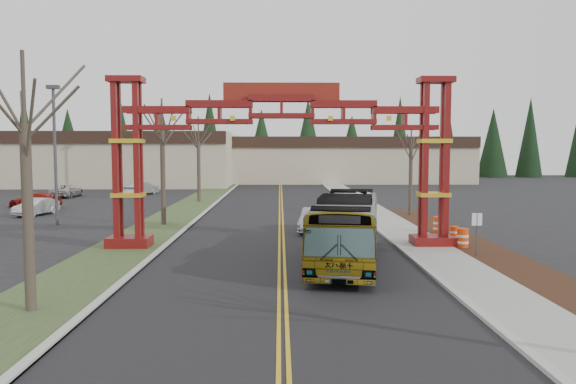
{
  "coord_description": "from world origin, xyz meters",
  "views": [
    {
      "loc": [
        -0.08,
        -11.29,
        5.18
      ],
      "look_at": [
        0.3,
        15.61,
        3.12
      ],
      "focal_mm": 35.0,
      "sensor_mm": 36.0,
      "label": 1
    }
  ],
  "objects_px": {
    "bare_tree_median_far": "(198,141)",
    "street_sign": "(477,226)",
    "light_pole_near": "(55,145)",
    "parked_car_near_b": "(36,207)",
    "parked_car_far_a": "(142,188)",
    "bare_tree_median_mid": "(162,132)",
    "transit_bus": "(347,228)",
    "bare_tree_right_far": "(411,151)",
    "parked_car_far_b": "(67,191)",
    "retail_building_west": "(77,159)",
    "gateway_arch": "(282,134)",
    "bare_tree_median_near": "(25,125)",
    "light_pole_far": "(117,147)",
    "retail_building_east": "(342,159)",
    "barrel_north": "(438,226)",
    "barrel_mid": "(454,235)",
    "parked_car_mid_a": "(35,200)",
    "barrel_south": "(463,239)",
    "silver_sedan": "(315,220)"
  },
  "relations": [
    {
      "from": "bare_tree_median_far",
      "to": "street_sign",
      "type": "relative_size",
      "value": 3.86
    },
    {
      "from": "light_pole_near",
      "to": "street_sign",
      "type": "bearing_deg",
      "value": -26.17
    },
    {
      "from": "parked_car_near_b",
      "to": "parked_car_far_a",
      "type": "height_order",
      "value": "parked_car_far_a"
    },
    {
      "from": "parked_car_far_a",
      "to": "bare_tree_median_mid",
      "type": "relative_size",
      "value": 0.53
    },
    {
      "from": "bare_tree_median_mid",
      "to": "street_sign",
      "type": "relative_size",
      "value": 3.97
    },
    {
      "from": "transit_bus",
      "to": "street_sign",
      "type": "distance_m",
      "value": 6.33
    },
    {
      "from": "transit_bus",
      "to": "parked_car_near_b",
      "type": "relative_size",
      "value": 2.79
    },
    {
      "from": "bare_tree_median_mid",
      "to": "bare_tree_right_far",
      "type": "bearing_deg",
      "value": 15.74
    },
    {
      "from": "bare_tree_median_far",
      "to": "bare_tree_right_far",
      "type": "height_order",
      "value": "bare_tree_median_far"
    },
    {
      "from": "parked_car_far_a",
      "to": "bare_tree_median_mid",
      "type": "xyz_separation_m",
      "value": [
        7.76,
        -25.65,
        5.61
      ]
    },
    {
      "from": "bare_tree_right_far",
      "to": "bare_tree_median_mid",
      "type": "bearing_deg",
      "value": -164.26
    },
    {
      "from": "transit_bus",
      "to": "parked_car_far_b",
      "type": "height_order",
      "value": "transit_bus"
    },
    {
      "from": "retail_building_west",
      "to": "light_pole_near",
      "type": "xyz_separation_m",
      "value": [
        14.68,
        -44.98,
        1.71
      ]
    },
    {
      "from": "gateway_arch",
      "to": "bare_tree_median_near",
      "type": "xyz_separation_m",
      "value": [
        -8.0,
        -11.69,
        -0.06
      ]
    },
    {
      "from": "parked_car_far_a",
      "to": "bare_tree_median_near",
      "type": "distance_m",
      "value": 46.96
    },
    {
      "from": "parked_car_far_b",
      "to": "light_pole_near",
      "type": "xyz_separation_m",
      "value": [
        7.79,
        -22.35,
        4.81
      ]
    },
    {
      "from": "transit_bus",
      "to": "bare_tree_median_near",
      "type": "relative_size",
      "value": 1.38
    },
    {
      "from": "bare_tree_median_near",
      "to": "parked_car_far_a",
      "type": "bearing_deg",
      "value": 99.57
    },
    {
      "from": "retail_building_west",
      "to": "light_pole_far",
      "type": "relative_size",
      "value": 4.92
    },
    {
      "from": "retail_building_east",
      "to": "barrel_north",
      "type": "distance_m",
      "value": 57.69
    },
    {
      "from": "retail_building_east",
      "to": "bare_tree_median_near",
      "type": "xyz_separation_m",
      "value": [
        -18.0,
        -73.64,
        2.41
      ]
    },
    {
      "from": "gateway_arch",
      "to": "barrel_mid",
      "type": "relative_size",
      "value": 19.93
    },
    {
      "from": "street_sign",
      "to": "parked_car_mid_a",
      "type": "bearing_deg",
      "value": 142.86
    },
    {
      "from": "parked_car_far_b",
      "to": "barrel_mid",
      "type": "bearing_deg",
      "value": 138.36
    },
    {
      "from": "parked_car_near_b",
      "to": "parked_car_mid_a",
      "type": "bearing_deg",
      "value": 129.14
    },
    {
      "from": "parked_car_mid_a",
      "to": "street_sign",
      "type": "xyz_separation_m",
      "value": [
        30.99,
        -23.47,
        0.87
      ]
    },
    {
      "from": "light_pole_far",
      "to": "street_sign",
      "type": "xyz_separation_m",
      "value": [
        29.01,
        -41.91,
        -3.86
      ]
    },
    {
      "from": "gateway_arch",
      "to": "retail_building_east",
      "type": "bearing_deg",
      "value": 80.83
    },
    {
      "from": "transit_bus",
      "to": "barrel_south",
      "type": "distance_m",
      "value": 7.25
    },
    {
      "from": "parked_car_near_b",
      "to": "parked_car_far_b",
      "type": "relative_size",
      "value": 0.85
    },
    {
      "from": "transit_bus",
      "to": "parked_car_far_b",
      "type": "relative_size",
      "value": 2.36
    },
    {
      "from": "transit_bus",
      "to": "barrel_north",
      "type": "xyz_separation_m",
      "value": [
        6.56,
        8.34,
        -1.03
      ]
    },
    {
      "from": "parked_car_near_b",
      "to": "light_pole_near",
      "type": "xyz_separation_m",
      "value": [
        3.87,
        -5.66,
        4.81
      ]
    },
    {
      "from": "parked_car_far_b",
      "to": "barrel_north",
      "type": "distance_m",
      "value": 42.35
    },
    {
      "from": "barrel_south",
      "to": "parked_car_near_b",
      "type": "bearing_deg",
      "value": 151.7
    },
    {
      "from": "light_pole_far",
      "to": "barrel_north",
      "type": "relative_size",
      "value": 8.52
    },
    {
      "from": "parked_car_far_b",
      "to": "bare_tree_median_near",
      "type": "height_order",
      "value": "bare_tree_median_near"
    },
    {
      "from": "transit_bus",
      "to": "bare_tree_median_far",
      "type": "distance_m",
      "value": 31.73
    },
    {
      "from": "parked_car_far_b",
      "to": "barrel_north",
      "type": "xyz_separation_m",
      "value": [
        32.64,
        -26.99,
        -0.12
      ]
    },
    {
      "from": "parked_car_far_b",
      "to": "bare_tree_median_mid",
      "type": "relative_size",
      "value": 0.56
    },
    {
      "from": "retail_building_west",
      "to": "retail_building_east",
      "type": "bearing_deg",
      "value": 11.31
    },
    {
      "from": "retail_building_east",
      "to": "silver_sedan",
      "type": "bearing_deg",
      "value": -97.98
    },
    {
      "from": "retail_building_east",
      "to": "parked_car_far_a",
      "type": "height_order",
      "value": "retail_building_east"
    },
    {
      "from": "bare_tree_median_near",
      "to": "bare_tree_median_mid",
      "type": "bearing_deg",
      "value": 90.0
    },
    {
      "from": "retail_building_west",
      "to": "light_pole_near",
      "type": "height_order",
      "value": "light_pole_near"
    },
    {
      "from": "transit_bus",
      "to": "bare_tree_median_near",
      "type": "distance_m",
      "value": 14.08
    },
    {
      "from": "retail_building_east",
      "to": "barrel_mid",
      "type": "bearing_deg",
      "value": -90.4
    },
    {
      "from": "parked_car_far_a",
      "to": "retail_building_west",
      "type": "bearing_deg",
      "value": -30.42
    },
    {
      "from": "bare_tree_median_far",
      "to": "street_sign",
      "type": "height_order",
      "value": "bare_tree_median_far"
    },
    {
      "from": "parked_car_near_b",
      "to": "transit_bus",
      "type": "bearing_deg",
      "value": -24.96
    }
  ]
}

